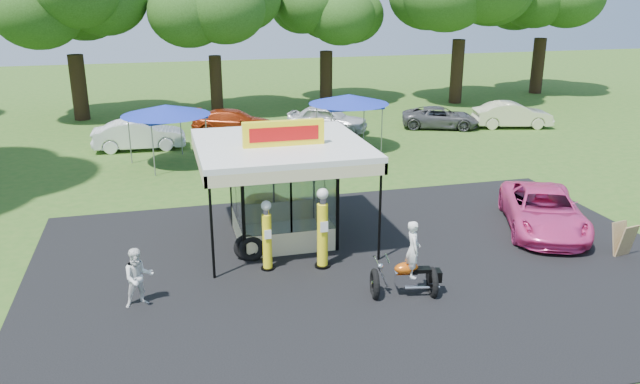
# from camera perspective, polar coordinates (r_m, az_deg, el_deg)

# --- Properties ---
(ground) EXTENTS (120.00, 120.00, 0.00)m
(ground) POSITION_cam_1_polar(r_m,az_deg,el_deg) (17.51, 6.40, -9.66)
(ground) COLOR #2E581B
(ground) RESTS_ON ground
(asphalt_apron) EXTENTS (20.00, 14.00, 0.04)m
(asphalt_apron) POSITION_cam_1_polar(r_m,az_deg,el_deg) (19.17, 4.27, -6.93)
(asphalt_apron) COLOR black
(asphalt_apron) RESTS_ON ground
(gas_station_kiosk) EXTENTS (5.40, 5.40, 4.18)m
(gas_station_kiosk) POSITION_cam_1_polar(r_m,az_deg,el_deg) (20.74, -3.53, 0.30)
(gas_station_kiosk) COLOR white
(gas_station_kiosk) RESTS_ON ground
(gas_pump_left) EXTENTS (0.41, 0.41, 2.22)m
(gas_pump_left) POSITION_cam_1_polar(r_m,az_deg,el_deg) (18.67, -4.87, -4.16)
(gas_pump_left) COLOR black
(gas_pump_left) RESTS_ON ground
(gas_pump_right) EXTENTS (0.48, 0.48, 2.56)m
(gas_pump_right) POSITION_cam_1_polar(r_m,az_deg,el_deg) (18.69, 0.23, -3.53)
(gas_pump_right) COLOR black
(gas_pump_right) RESTS_ON ground
(motorcycle) EXTENTS (2.00, 1.22, 2.29)m
(motorcycle) POSITION_cam_1_polar(r_m,az_deg,el_deg) (17.35, 8.19, -6.73)
(motorcycle) COLOR black
(motorcycle) RESTS_ON ground
(spare_tires) EXTENTS (0.96, 0.58, 0.83)m
(spare_tires) POSITION_cam_1_polar(r_m,az_deg,el_deg) (19.66, -6.51, -5.11)
(spare_tires) COLOR black
(spare_tires) RESTS_ON ground
(a_frame_sign) EXTENTS (0.65, 0.64, 1.09)m
(a_frame_sign) POSITION_cam_1_polar(r_m,az_deg,el_deg) (21.96, 25.99, -3.96)
(a_frame_sign) COLOR #593819
(a_frame_sign) RESTS_ON ground
(kiosk_car) EXTENTS (2.82, 1.13, 0.96)m
(kiosk_car) POSITION_cam_1_polar(r_m,az_deg,el_deg) (23.21, -4.54, -1.13)
(kiosk_car) COLOR yellow
(kiosk_car) RESTS_ON ground
(pink_sedan) EXTENTS (4.31, 5.84, 1.47)m
(pink_sedan) POSITION_cam_1_polar(r_m,az_deg,el_deg) (23.15, 19.75, -1.57)
(pink_sedan) COLOR #EA3F8E
(pink_sedan) RESTS_ON ground
(spectator_west) EXTENTS (0.92, 0.78, 1.65)m
(spectator_west) POSITION_cam_1_polar(r_m,az_deg,el_deg) (17.37, -16.27, -7.52)
(spectator_west) COLOR white
(spectator_west) RESTS_ON ground
(bg_car_a) EXTENTS (4.76, 1.77, 1.56)m
(bg_car_a) POSITION_cam_1_polar(r_m,az_deg,el_deg) (34.15, -16.20, 5.04)
(bg_car_a) COLOR white
(bg_car_a) RESTS_ON ground
(bg_car_b) EXTENTS (5.24, 3.49, 1.41)m
(bg_car_b) POSITION_cam_1_polar(r_m,az_deg,el_deg) (36.71, -7.88, 6.36)
(bg_car_b) COLOR maroon
(bg_car_b) RESTS_ON ground
(bg_car_c) EXTENTS (5.01, 3.95, 1.60)m
(bg_car_c) POSITION_cam_1_polar(r_m,az_deg,el_deg) (36.72, 0.68, 6.69)
(bg_car_c) COLOR silver
(bg_car_c) RESTS_ON ground
(bg_car_d) EXTENTS (5.06, 3.67, 1.28)m
(bg_car_d) POSITION_cam_1_polar(r_m,az_deg,el_deg) (38.66, 10.95, 6.71)
(bg_car_d) COLOR #4D4D4F
(bg_car_d) RESTS_ON ground
(bg_car_e) EXTENTS (4.91, 2.66, 1.54)m
(bg_car_e) POSITION_cam_1_polar(r_m,az_deg,el_deg) (39.87, 17.19, 6.76)
(bg_car_e) COLOR beige
(bg_car_e) RESTS_ON ground
(tent_west) EXTENTS (4.16, 4.16, 2.91)m
(tent_west) POSITION_cam_1_polar(r_m,az_deg,el_deg) (30.41, -13.93, 7.25)
(tent_west) COLOR gray
(tent_west) RESTS_ON ground
(tent_east) EXTENTS (4.15, 4.15, 2.90)m
(tent_east) POSITION_cam_1_polar(r_m,az_deg,el_deg) (32.53, 2.65, 8.44)
(tent_east) COLOR gray
(tent_east) RESTS_ON ground
(oak_far_b) EXTENTS (9.58, 9.58, 11.43)m
(oak_far_b) POSITION_cam_1_polar(r_m,az_deg,el_deg) (42.64, -22.01, 15.84)
(oak_far_b) COLOR black
(oak_far_b) RESTS_ON ground
(oak_far_c) EXTENTS (9.19, 9.19, 10.83)m
(oak_far_c) POSITION_cam_1_polar(r_m,az_deg,el_deg) (42.60, -9.83, 16.27)
(oak_far_c) COLOR black
(oak_far_c) RESTS_ON ground
(oak_far_d) EXTENTS (8.64, 8.64, 10.29)m
(oak_far_d) POSITION_cam_1_polar(r_m,az_deg,el_deg) (46.44, 0.58, 16.28)
(oak_far_d) COLOR black
(oak_far_d) RESTS_ON ground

